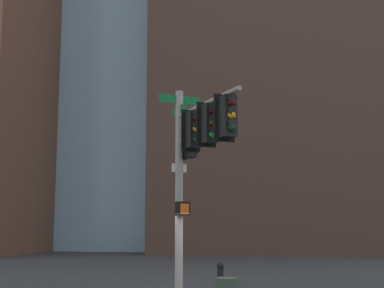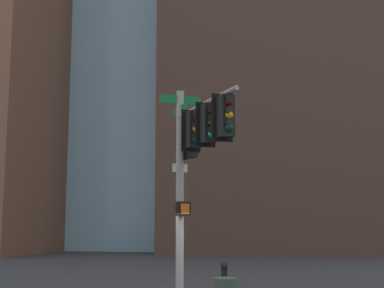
{
  "view_description": "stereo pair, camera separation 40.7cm",
  "coord_description": "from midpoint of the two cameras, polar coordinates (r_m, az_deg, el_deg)",
  "views": [
    {
      "loc": [
        -14.98,
        -2.52,
        2.21
      ],
      "look_at": [
        -0.75,
        -0.01,
        4.35
      ],
      "focal_mm": 50.34,
      "sensor_mm": 36.0,
      "label": 1
    },
    {
      "loc": [
        -14.91,
        -2.92,
        2.21
      ],
      "look_at": [
        -0.75,
        -0.01,
        4.35
      ],
      "focal_mm": 50.34,
      "sensor_mm": 36.0,
      "label": 2
    }
  ],
  "objects": [
    {
      "name": "building_brick_midblock",
      "position": [
        49.62,
        9.3,
        8.42
      ],
      "size": [
        20.71,
        19.63,
        32.97
      ],
      "primitive_type": "cube",
      "color": "#4C3328",
      "rests_on": "ground_plane"
    },
    {
      "name": "signal_pole_assembly",
      "position": [
        14.49,
        -0.41,
        -0.51
      ],
      "size": [
        3.44,
        2.59,
        6.02
      ],
      "rotation": [
        0.0,
        0.0,
        3.74
      ],
      "color": "#9E998C",
      "rests_on": "ground_plane"
    },
    {
      "name": "fire_hydrant",
      "position": [
        19.27,
        2.41,
        -13.59
      ],
      "size": [
        0.34,
        0.26,
        0.87
      ],
      "color": "black",
      "rests_on": "ground_plane"
    }
  ]
}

